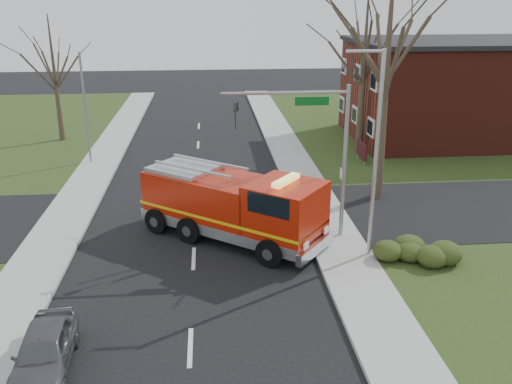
{
  "coord_description": "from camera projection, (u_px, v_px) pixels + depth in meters",
  "views": [
    {
      "loc": [
        0.76,
        -20.13,
        10.21
      ],
      "look_at": [
        2.78,
        2.28,
        2.0
      ],
      "focal_mm": 38.0,
      "sensor_mm": 36.0,
      "label": 1
    }
  ],
  "objects": [
    {
      "name": "hedge_corner",
      "position": [
        416.0,
        248.0,
        21.9
      ],
      "size": [
        2.8,
        2.0,
        0.9
      ],
      "primitive_type": "ellipsoid",
      "color": "#283413",
      "rests_on": "lawn_right"
    },
    {
      "name": "brick_building",
      "position": [
        458.0,
        90.0,
        39.47
      ],
      "size": [
        15.4,
        10.4,
        7.25
      ],
      "color": "maroon",
      "rests_on": "ground"
    },
    {
      "name": "bare_tree_left",
      "position": [
        53.0,
        65.0,
        38.23
      ],
      "size": [
        4.5,
        4.5,
        9.0
      ],
      "color": "#3F3025",
      "rests_on": "ground"
    },
    {
      "name": "streetlight_pole",
      "position": [
        375.0,
        151.0,
        20.85
      ],
      "size": [
        1.48,
        0.16,
        8.4
      ],
      "color": "#B7BABF",
      "rests_on": "ground"
    },
    {
      "name": "parked_car_maroon",
      "position": [
        44.0,
        351.0,
        15.44
      ],
      "size": [
        1.78,
        3.9,
        1.3
      ],
      "primitive_type": "imported",
      "rotation": [
        0.0,
        0.0,
        0.07
      ],
      "color": "#4C4F53",
      "rests_on": "ground"
    },
    {
      "name": "bare_tree_near",
      "position": [
        387.0,
        56.0,
        26.15
      ],
      "size": [
        6.0,
        6.0,
        12.0
      ],
      "color": "#3F3025",
      "rests_on": "ground"
    },
    {
      "name": "sidewalk_right",
      "position": [
        342.0,
        251.0,
        22.77
      ],
      "size": [
        2.4,
        80.0,
        0.15
      ],
      "primitive_type": "cube",
      "color": "#999893",
      "rests_on": "ground"
    },
    {
      "name": "fire_engine",
      "position": [
        234.0,
        207.0,
        23.6
      ],
      "size": [
        8.18,
        7.24,
        3.31
      ],
      "rotation": [
        0.0,
        0.0,
        0.91
      ],
      "color": "#AF1B08",
      "rests_on": "ground"
    },
    {
      "name": "bare_tree_far",
      "position": [
        365.0,
        56.0,
        35.01
      ],
      "size": [
        5.25,
        5.25,
        10.5
      ],
      "color": "#3F3025",
      "rests_on": "ground"
    },
    {
      "name": "ground",
      "position": [
        194.0,
        259.0,
        22.27
      ],
      "size": [
        120.0,
        120.0,
        0.0
      ],
      "primitive_type": "plane",
      "color": "black",
      "rests_on": "ground"
    },
    {
      "name": "sidewalk_left",
      "position": [
        38.0,
        263.0,
        21.72
      ],
      "size": [
        2.4,
        80.0,
        0.15
      ],
      "primitive_type": "cube",
      "color": "#999893",
      "rests_on": "ground"
    },
    {
      "name": "health_center_sign",
      "position": [
        362.0,
        150.0,
        34.55
      ],
      "size": [
        0.12,
        2.0,
        1.4
      ],
      "color": "#410F15",
      "rests_on": "ground"
    },
    {
      "name": "traffic_signal_mast",
      "position": [
        316.0,
        136.0,
        22.5
      ],
      "size": [
        5.29,
        0.18,
        6.8
      ],
      "color": "gray",
      "rests_on": "ground"
    },
    {
      "name": "utility_pole_far",
      "position": [
        85.0,
        110.0,
        33.59
      ],
      "size": [
        0.14,
        0.14,
        7.0
      ],
      "primitive_type": "cylinder",
      "color": "gray",
      "rests_on": "ground"
    }
  ]
}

